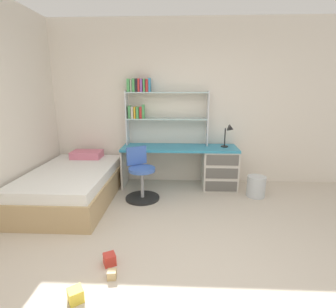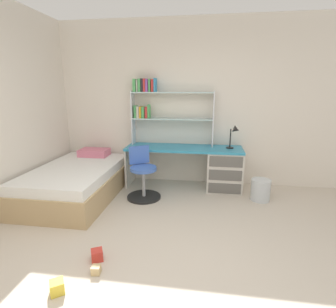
{
  "view_description": "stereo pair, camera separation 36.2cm",
  "coord_description": "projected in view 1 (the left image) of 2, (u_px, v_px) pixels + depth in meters",
  "views": [
    {
      "loc": [
        -0.09,
        -1.79,
        1.64
      ],
      "look_at": [
        -0.24,
        1.72,
        0.75
      ],
      "focal_mm": 27.5,
      "sensor_mm": 36.0,
      "label": 1
    },
    {
      "loc": [
        0.27,
        -1.75,
        1.64
      ],
      "look_at": [
        -0.24,
        1.72,
        0.75
      ],
      "focal_mm": 27.5,
      "sensor_mm": 36.0,
      "label": 2
    }
  ],
  "objects": [
    {
      "name": "toy_block_natural_2",
      "position": [
        112.0,
        274.0,
        2.29
      ],
      "size": [
        0.09,
        0.09,
        0.08
      ],
      "primitive_type": "cube",
      "rotation": [
        0.0,
        0.0,
        1.7
      ],
      "color": "tan",
      "rests_on": "ground_plane"
    },
    {
      "name": "toy_block_red_0",
      "position": [
        110.0,
        259.0,
        2.47
      ],
      "size": [
        0.15,
        0.15,
        0.11
      ],
      "primitive_type": "cube",
      "rotation": [
        0.0,
        0.0,
        0.48
      ],
      "color": "red",
      "rests_on": "ground_plane"
    },
    {
      "name": "bed_platform",
      "position": [
        73.0,
        185.0,
        3.86
      ],
      "size": [
        1.17,
        1.87,
        0.6
      ],
      "color": "tan",
      "rests_on": "ground_plane"
    },
    {
      "name": "toy_block_yellow_1",
      "position": [
        76.0,
        295.0,
        2.04
      ],
      "size": [
        0.15,
        0.15,
        0.11
      ],
      "primitive_type": "cube",
      "rotation": [
        0.0,
        0.0,
        2.19
      ],
      "color": "gold",
      "rests_on": "ground_plane"
    },
    {
      "name": "waste_bin",
      "position": [
        256.0,
        186.0,
        4.02
      ],
      "size": [
        0.28,
        0.28,
        0.33
      ],
      "primitive_type": "cylinder",
      "color": "silver",
      "rests_on": "ground_plane"
    },
    {
      "name": "swivel_chair",
      "position": [
        141.0,
        179.0,
        3.91
      ],
      "size": [
        0.52,
        0.52,
        0.79
      ],
      "color": "black",
      "rests_on": "ground_plane"
    },
    {
      "name": "bookshelf_hutch",
      "position": [
        153.0,
        104.0,
        4.31
      ],
      "size": [
        1.39,
        0.22,
        1.11
      ],
      "color": "silver",
      "rests_on": "desk"
    },
    {
      "name": "desk_lamp",
      "position": [
        229.0,
        132.0,
        4.2
      ],
      "size": [
        0.2,
        0.17,
        0.38
      ],
      "color": "black",
      "rests_on": "desk"
    },
    {
      "name": "room_shell",
      "position": [
        83.0,
        111.0,
        3.08
      ],
      "size": [
        5.57,
        6.44,
        2.77
      ],
      "color": "silver",
      "rests_on": "ground_plane"
    },
    {
      "name": "ground_plane",
      "position": [
        188.0,
        294.0,
        2.13
      ],
      "size": [
        5.57,
        6.44,
        0.02
      ],
      "primitive_type": "cube",
      "color": "beige"
    },
    {
      "name": "desk",
      "position": [
        209.0,
        165.0,
        4.36
      ],
      "size": [
        1.92,
        0.56,
        0.7
      ],
      "color": "teal",
      "rests_on": "ground_plane"
    }
  ]
}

